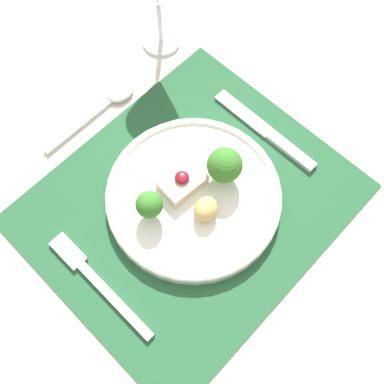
# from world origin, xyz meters

# --- Properties ---
(ground_plane) EXTENTS (8.00, 8.00, 0.00)m
(ground_plane) POSITION_xyz_m (0.00, 0.00, 0.00)
(ground_plane) COLOR gray
(dining_table) EXTENTS (1.38, 1.28, 0.78)m
(dining_table) POSITION_xyz_m (0.00, 0.00, 0.70)
(dining_table) COLOR beige
(dining_table) RESTS_ON ground_plane
(placemat) EXTENTS (0.42, 0.36, 0.00)m
(placemat) POSITION_xyz_m (0.00, 0.00, 0.78)
(placemat) COLOR #235633
(placemat) RESTS_ON dining_table
(dinner_plate) EXTENTS (0.24, 0.24, 0.08)m
(dinner_plate) POSITION_xyz_m (0.01, 0.00, 0.80)
(dinner_plate) COLOR white
(dinner_plate) RESTS_ON placemat
(fork) EXTENTS (0.02, 0.19, 0.01)m
(fork) POSITION_xyz_m (-0.16, 0.01, 0.79)
(fork) COLOR silver
(fork) RESTS_ON placemat
(knife) EXTENTS (0.02, 0.19, 0.01)m
(knife) POSITION_xyz_m (0.16, -0.01, 0.79)
(knife) COLOR silver
(knife) RESTS_ON placemat
(spoon) EXTENTS (0.17, 0.04, 0.01)m
(spoon) POSITION_xyz_m (0.03, 0.21, 0.78)
(spoon) COLOR silver
(spoon) RESTS_ON dining_table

